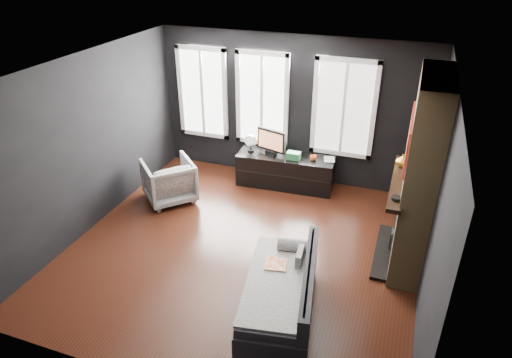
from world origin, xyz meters
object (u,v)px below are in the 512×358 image
(media_console, at_px, (285,171))
(monitor, at_px, (271,140))
(mug, at_px, (313,157))
(mantel_vase, at_px, (403,161))
(armchair, at_px, (169,179))
(sofa, at_px, (280,289))
(book, at_px, (325,153))

(media_console, bearing_deg, monitor, 175.85)
(media_console, distance_m, mug, 0.63)
(media_console, height_order, mantel_vase, mantel_vase)
(armchair, xyz_separation_m, monitor, (1.49, 1.18, 0.46))
(sofa, xyz_separation_m, armchair, (-2.64, 2.01, 0.03))
(monitor, relative_size, mug, 5.03)
(sofa, xyz_separation_m, mantel_vase, (1.15, 2.13, 0.94))
(sofa, relative_size, media_console, 1.00)
(sofa, relative_size, mantel_vase, 9.45)
(media_console, xyz_separation_m, mug, (0.51, -0.00, 0.36))
(armchair, relative_size, monitor, 1.38)
(armchair, distance_m, mantel_vase, 3.90)
(media_console, height_order, book, book)
(sofa, relative_size, mug, 14.91)
(mug, distance_m, book, 0.21)
(mug, relative_size, book, 0.48)
(sofa, xyz_separation_m, media_console, (-0.86, 3.18, -0.08))
(sofa, distance_m, armchair, 3.31)
(book, bearing_deg, sofa, -86.97)
(book, bearing_deg, mug, -155.27)
(armchair, bearing_deg, media_console, 167.57)
(sofa, height_order, media_console, sofa)
(armchair, bearing_deg, monitor, 172.40)
(monitor, height_order, mantel_vase, mantel_vase)
(armchair, height_order, mug, armchair)
(monitor, xyz_separation_m, mantel_vase, (2.29, -1.06, 0.44))
(sofa, height_order, mantel_vase, mantel_vase)
(media_console, relative_size, mantel_vase, 9.41)
(book, bearing_deg, media_console, -173.53)
(media_console, distance_m, mantel_vase, 2.49)
(armchair, bearing_deg, book, 161.01)
(sofa, distance_m, book, 3.28)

